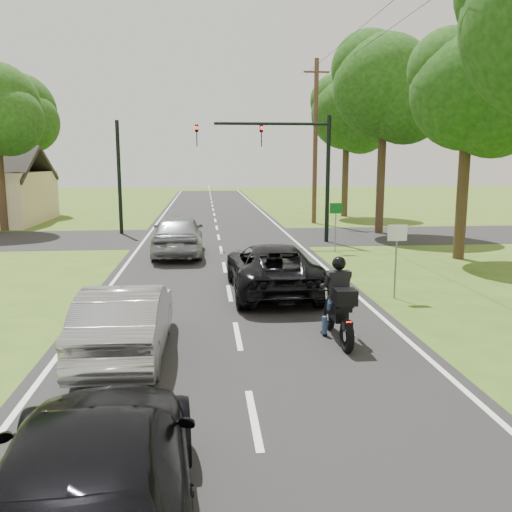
% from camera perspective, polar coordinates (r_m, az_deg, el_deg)
% --- Properties ---
extents(ground, '(140.00, 140.00, 0.00)m').
position_cam_1_polar(ground, '(12.34, -1.94, -8.44)').
color(ground, '#3C5718').
rests_on(ground, ground).
extents(road, '(8.00, 100.00, 0.01)m').
position_cam_1_polar(road, '(22.04, -3.54, -0.20)').
color(road, black).
rests_on(road, ground).
extents(cross_road, '(60.00, 7.00, 0.01)m').
position_cam_1_polar(cross_road, '(27.97, -3.96, 1.97)').
color(cross_road, black).
rests_on(cross_road, ground).
extents(motorcycle_rider, '(0.62, 2.20, 1.90)m').
position_cam_1_polar(motorcycle_rider, '(11.94, 8.73, -5.43)').
color(motorcycle_rider, black).
rests_on(motorcycle_rider, ground).
extents(dark_suv, '(2.56, 5.38, 1.48)m').
position_cam_1_polar(dark_suv, '(16.12, 1.71, -1.27)').
color(dark_suv, black).
rests_on(dark_suv, road).
extents(silver_sedan, '(1.59, 4.47, 1.47)m').
position_cam_1_polar(silver_sedan, '(11.26, -13.52, -6.56)').
color(silver_sedan, '#A6A5AA').
rests_on(silver_sedan, road).
extents(silver_suv, '(2.08, 5.13, 1.74)m').
position_cam_1_polar(silver_suv, '(22.77, -8.22, 2.28)').
color(silver_suv, gray).
rests_on(silver_suv, road).
extents(dark_car_behind, '(2.50, 5.33, 1.50)m').
position_cam_1_polar(dark_car_behind, '(6.00, -16.86, -21.96)').
color(dark_car_behind, black).
rests_on(dark_car_behind, road).
extents(traffic_signal, '(6.38, 0.44, 6.00)m').
position_cam_1_polar(traffic_signal, '(26.00, 3.55, 10.50)').
color(traffic_signal, black).
rests_on(traffic_signal, ground).
extents(signal_pole_far, '(0.20, 0.20, 6.00)m').
position_cam_1_polar(signal_pole_far, '(30.04, -14.20, 7.98)').
color(signal_pole_far, black).
rests_on(signal_pole_far, ground).
extents(utility_pole_far, '(1.60, 0.28, 10.00)m').
position_cam_1_polar(utility_pole_far, '(34.40, 6.26, 11.91)').
color(utility_pole_far, brown).
rests_on(utility_pole_far, ground).
extents(sign_white, '(0.55, 0.07, 2.12)m').
position_cam_1_polar(sign_white, '(15.80, 14.61, 1.29)').
color(sign_white, slate).
rests_on(sign_white, ground).
extents(sign_green, '(0.55, 0.07, 2.12)m').
position_cam_1_polar(sign_green, '(23.46, 8.42, 4.26)').
color(sign_green, slate).
rests_on(sign_green, ground).
extents(tree_row_c, '(4.80, 4.65, 8.76)m').
position_cam_1_polar(tree_row_c, '(23.11, 22.28, 15.07)').
color(tree_row_c, '#332316').
rests_on(tree_row_c, ground).
extents(tree_row_d, '(5.76, 5.58, 10.45)m').
position_cam_1_polar(tree_row_d, '(30.29, 14.06, 16.40)').
color(tree_row_d, '#332316').
rests_on(tree_row_d, ground).
extents(tree_row_e, '(5.28, 5.12, 9.61)m').
position_cam_1_polar(tree_row_e, '(38.93, 10.04, 14.17)').
color(tree_row_e, '#332316').
rests_on(tree_row_e, ground).
extents(tree_left_far, '(5.76, 5.58, 10.14)m').
position_cam_1_polar(tree_left_far, '(43.55, -23.47, 13.46)').
color(tree_left_far, '#332316').
rests_on(tree_left_far, ground).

